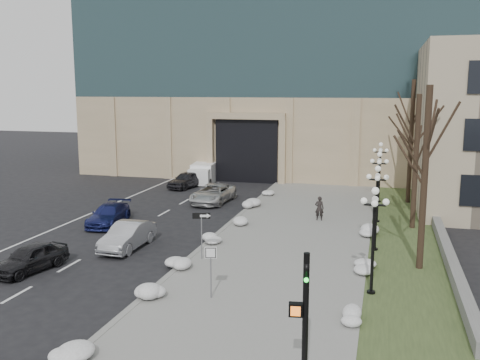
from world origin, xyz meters
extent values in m
plane|color=black|center=(0.00, 0.00, 0.00)|extent=(160.00, 160.00, 0.00)
cube|color=gray|center=(3.50, 14.00, 0.06)|extent=(9.00, 40.00, 0.12)
cube|color=gray|center=(-1.00, 14.00, 0.07)|extent=(0.30, 40.00, 0.14)
cube|color=#344422|center=(10.00, 14.00, 0.05)|extent=(4.00, 40.00, 0.10)
cube|color=gray|center=(12.00, 16.00, 0.35)|extent=(0.50, 30.00, 0.70)
cube|color=tan|center=(-2.00, 42.00, 4.00)|extent=(40.00, 20.00, 8.00)
cube|color=black|center=(-4.00, 33.00, 3.00)|extent=(6.00, 2.50, 6.00)
cube|color=tan|center=(-4.00, 31.60, 6.30)|extent=(7.50, 0.60, 0.60)
cube|color=tan|center=(-7.50, 31.60, 3.00)|extent=(0.60, 0.60, 6.00)
cube|color=tan|center=(-0.50, 31.60, 3.00)|extent=(0.60, 0.60, 6.00)
cube|color=black|center=(14.00, 19.00, 2.50)|extent=(1.40, 0.25, 2.00)
cube|color=black|center=(14.00, 19.00, 6.00)|extent=(1.40, 0.25, 2.00)
cube|color=black|center=(14.00, 19.00, 9.50)|extent=(1.40, 0.25, 2.00)
imported|color=black|center=(-7.86, 4.81, 0.67)|extent=(2.42, 4.21, 1.35)
imported|color=#ADAFB5|center=(-5.01, 9.47, 0.73)|extent=(1.57, 4.44, 1.46)
imported|color=navy|center=(-8.68, 13.99, 0.66)|extent=(2.47, 4.78, 1.32)
imported|color=silver|center=(-4.19, 22.28, 0.73)|extent=(2.70, 5.37, 1.46)
imported|color=#2B2A2F|center=(-8.49, 27.75, 0.73)|extent=(2.74, 4.59, 1.46)
imported|color=black|center=(4.56, 18.33, 0.94)|extent=(0.62, 0.43, 1.63)
cube|color=white|center=(-8.02, 31.70, 0.91)|extent=(2.52, 4.74, 1.81)
cube|color=white|center=(-7.70, 29.00, 0.82)|extent=(2.06, 1.67, 1.45)
cylinder|color=black|center=(-8.62, 29.07, 0.32)|extent=(0.30, 0.66, 0.64)
cylinder|color=black|center=(-6.82, 29.29, 0.32)|extent=(0.30, 0.66, 0.64)
cylinder|color=black|center=(-9.08, 32.95, 0.32)|extent=(0.30, 0.66, 0.64)
cylinder|color=black|center=(-7.28, 33.16, 0.32)|extent=(0.30, 0.66, 0.64)
cylinder|color=slate|center=(-0.30, 8.49, 1.25)|extent=(0.06, 0.06, 2.50)
cube|color=black|center=(-0.30, 8.49, 2.40)|extent=(0.88, 0.31, 0.31)
cube|color=white|center=(-0.16, 8.51, 2.40)|extent=(0.42, 0.14, 0.12)
cone|color=white|center=(0.08, 8.58, 2.40)|extent=(0.28, 0.30, 0.25)
cylinder|color=slate|center=(1.80, 3.65, 1.15)|extent=(0.06, 0.06, 2.30)
cube|color=white|center=(1.80, 3.65, 2.09)|extent=(0.50, 0.16, 0.50)
cube|color=black|center=(1.81, 3.63, 2.09)|extent=(0.43, 0.11, 0.44)
cube|color=white|center=(1.81, 3.62, 2.09)|extent=(0.37, 0.10, 0.38)
cylinder|color=black|center=(6.68, -2.65, 2.20)|extent=(0.18, 0.18, 4.40)
imported|color=black|center=(6.68, -2.65, 3.63)|extent=(0.30, 1.00, 0.20)
sphere|color=#19E533|center=(6.70, -2.81, 3.68)|extent=(0.13, 0.13, 0.13)
cube|color=black|center=(6.40, -2.69, 2.75)|extent=(0.41, 0.27, 0.38)
cube|color=orange|center=(6.42, -2.81, 2.75)|extent=(0.28, 0.06, 0.27)
ellipsoid|color=white|center=(-0.75, -2.49, 0.30)|extent=(1.10, 1.60, 0.36)
ellipsoid|color=white|center=(-0.68, 2.79, 0.30)|extent=(1.10, 1.60, 0.36)
ellipsoid|color=white|center=(-0.87, 6.88, 0.30)|extent=(1.10, 1.60, 0.36)
ellipsoid|color=white|center=(-0.63, 11.40, 0.30)|extent=(1.10, 1.60, 0.36)
ellipsoid|color=white|center=(-0.43, 15.64, 0.30)|extent=(1.10, 1.60, 0.36)
ellipsoid|color=white|center=(-0.82, 20.85, 0.30)|extent=(1.10, 1.60, 0.36)
ellipsoid|color=white|center=(-0.50, 25.42, 0.30)|extent=(1.10, 1.60, 0.36)
ellipsoid|color=white|center=(7.60, 2.82, 0.30)|extent=(1.10, 1.60, 0.36)
ellipsoid|color=white|center=(7.57, 8.85, 0.30)|extent=(1.10, 1.60, 0.36)
ellipsoid|color=white|center=(7.57, 15.31, 0.30)|extent=(1.10, 1.60, 0.36)
cylinder|color=black|center=(8.30, 6.00, 0.10)|extent=(0.36, 0.36, 0.20)
cylinder|color=black|center=(8.30, 6.00, 2.00)|extent=(0.14, 0.14, 4.00)
cylinder|color=black|center=(8.30, 6.00, 4.00)|extent=(0.10, 0.90, 0.10)
cylinder|color=black|center=(8.30, 6.00, 4.00)|extent=(0.90, 0.10, 0.10)
sphere|color=white|center=(8.30, 6.00, 4.60)|extent=(0.32, 0.32, 0.32)
sphere|color=white|center=(8.75, 6.00, 4.15)|extent=(0.28, 0.28, 0.28)
sphere|color=white|center=(7.85, 6.00, 4.15)|extent=(0.28, 0.28, 0.28)
sphere|color=white|center=(8.30, 6.45, 4.15)|extent=(0.28, 0.28, 0.28)
sphere|color=white|center=(8.30, 5.55, 4.15)|extent=(0.28, 0.28, 0.28)
cylinder|color=black|center=(8.30, 12.50, 0.10)|extent=(0.36, 0.36, 0.20)
cylinder|color=black|center=(8.30, 12.50, 2.00)|extent=(0.14, 0.14, 4.00)
cylinder|color=black|center=(8.30, 12.50, 4.00)|extent=(0.10, 0.90, 0.10)
cylinder|color=black|center=(8.30, 12.50, 4.00)|extent=(0.90, 0.10, 0.10)
sphere|color=white|center=(8.30, 12.50, 4.60)|extent=(0.32, 0.32, 0.32)
sphere|color=white|center=(8.75, 12.50, 4.15)|extent=(0.28, 0.28, 0.28)
sphere|color=white|center=(7.85, 12.50, 4.15)|extent=(0.28, 0.28, 0.28)
sphere|color=white|center=(8.30, 12.95, 4.15)|extent=(0.28, 0.28, 0.28)
sphere|color=white|center=(8.30, 12.05, 4.15)|extent=(0.28, 0.28, 0.28)
cylinder|color=black|center=(8.30, 19.00, 0.10)|extent=(0.36, 0.36, 0.20)
cylinder|color=black|center=(8.30, 19.00, 2.00)|extent=(0.14, 0.14, 4.00)
cylinder|color=black|center=(8.30, 19.00, 4.00)|extent=(0.10, 0.90, 0.10)
cylinder|color=black|center=(8.30, 19.00, 4.00)|extent=(0.90, 0.10, 0.10)
sphere|color=white|center=(8.30, 19.00, 4.60)|extent=(0.32, 0.32, 0.32)
sphere|color=white|center=(8.75, 19.00, 4.15)|extent=(0.28, 0.28, 0.28)
sphere|color=white|center=(7.85, 19.00, 4.15)|extent=(0.28, 0.28, 0.28)
sphere|color=white|center=(8.30, 19.45, 4.15)|extent=(0.28, 0.28, 0.28)
sphere|color=white|center=(8.30, 18.55, 4.15)|extent=(0.28, 0.28, 0.28)
cylinder|color=black|center=(8.30, 25.50, 0.10)|extent=(0.36, 0.36, 0.20)
cylinder|color=black|center=(8.30, 25.50, 2.00)|extent=(0.14, 0.14, 4.00)
cylinder|color=black|center=(8.30, 25.50, 4.00)|extent=(0.10, 0.90, 0.10)
cylinder|color=black|center=(8.30, 25.50, 4.00)|extent=(0.90, 0.10, 0.10)
sphere|color=white|center=(8.30, 25.50, 4.60)|extent=(0.32, 0.32, 0.32)
sphere|color=white|center=(8.75, 25.50, 4.15)|extent=(0.28, 0.28, 0.28)
sphere|color=white|center=(7.85, 25.50, 4.15)|extent=(0.28, 0.28, 0.28)
sphere|color=white|center=(8.30, 25.95, 4.15)|extent=(0.28, 0.28, 0.28)
sphere|color=white|center=(8.30, 25.05, 4.15)|extent=(0.28, 0.28, 0.28)
cylinder|color=black|center=(10.50, 10.00, 4.50)|extent=(0.32, 0.32, 9.00)
cylinder|color=black|center=(10.50, 18.00, 4.25)|extent=(0.32, 0.32, 8.50)
cylinder|color=black|center=(10.50, 26.00, 4.75)|extent=(0.32, 0.32, 9.50)
camera|label=1|loc=(8.60, -16.63, 8.82)|focal=40.00mm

